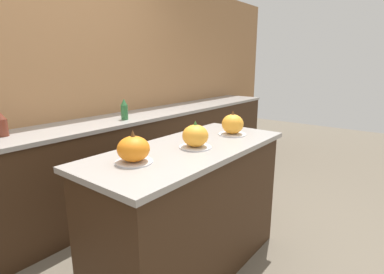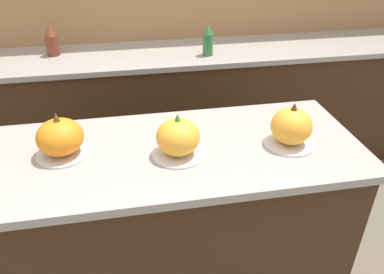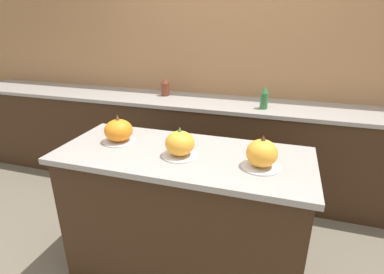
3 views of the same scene
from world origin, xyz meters
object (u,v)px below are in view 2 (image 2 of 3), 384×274
at_px(pumpkin_cake_right, 291,127).
at_px(bottle_tall, 208,41).
at_px(pumpkin_cake_center, 178,138).
at_px(pumpkin_cake_left, 60,138).
at_px(bottle_short, 52,42).

relative_size(pumpkin_cake_right, bottle_tall, 1.04).
bearing_deg(pumpkin_cake_center, pumpkin_cake_left, 169.32).
distance_m(pumpkin_cake_right, bottle_tall, 1.18).
xyz_separation_m(pumpkin_cake_left, bottle_tall, (0.83, 1.09, 0.02)).
height_order(pumpkin_cake_center, pumpkin_cake_right, pumpkin_cake_right).
xyz_separation_m(pumpkin_cake_left, bottle_short, (-0.20, 1.28, 0.01)).
relative_size(pumpkin_cake_left, bottle_tall, 1.03).
bearing_deg(pumpkin_cake_center, bottle_tall, 72.00).
xyz_separation_m(pumpkin_cake_right, bottle_tall, (-0.09, 1.18, 0.02)).
height_order(pumpkin_cake_left, bottle_tall, bottle_tall).
height_order(pumpkin_cake_left, pumpkin_cake_right, same).
bearing_deg(pumpkin_cake_right, pumpkin_cake_center, 179.49).
distance_m(pumpkin_cake_center, bottle_tall, 1.24).
distance_m(pumpkin_cake_center, bottle_short, 1.51).
xyz_separation_m(pumpkin_cake_center, bottle_tall, (0.38, 1.17, 0.02)).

